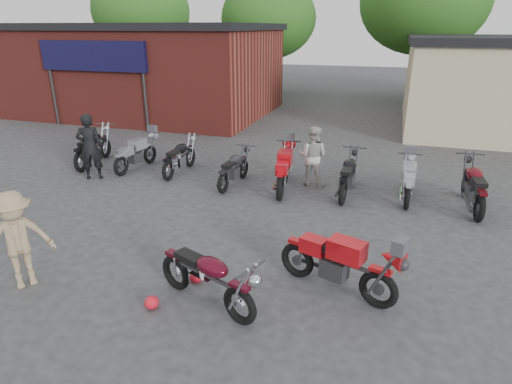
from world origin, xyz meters
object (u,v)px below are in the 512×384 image
(person_light, at_px, (312,156))
(vintage_motorcycle, at_px, (207,275))
(row_bike_5, at_px, (348,173))
(row_bike_7, at_px, (474,184))
(row_bike_4, at_px, (284,167))
(row_bike_6, at_px, (408,179))
(row_bike_0, at_px, (93,145))
(person_dark, at_px, (90,147))
(sportbike, at_px, (339,261))
(helmet, at_px, (152,303))
(row_bike_3, at_px, (234,167))
(row_bike_1, at_px, (136,152))
(person_tan, at_px, (17,240))
(row_bike_2, at_px, (180,155))

(person_light, bearing_deg, vintage_motorcycle, 89.43)
(row_bike_5, height_order, row_bike_7, row_bike_7)
(row_bike_4, height_order, row_bike_6, row_bike_4)
(row_bike_0, height_order, row_bike_5, row_bike_0)
(person_dark, bearing_deg, sportbike, 126.43)
(helmet, relative_size, row_bike_3, 0.13)
(person_light, distance_m, row_bike_5, 1.14)
(person_light, distance_m, row_bike_1, 5.42)
(vintage_motorcycle, xyz_separation_m, row_bike_7, (4.50, 5.55, 0.05))
(person_tan, relative_size, row_bike_3, 0.94)
(row_bike_1, bearing_deg, person_tan, -158.35)
(row_bike_0, distance_m, row_bike_3, 4.95)
(row_bike_3, relative_size, row_bike_7, 0.85)
(row_bike_1, bearing_deg, person_light, -81.61)
(row_bike_1, bearing_deg, row_bike_7, -85.10)
(person_tan, height_order, row_bike_5, person_tan)
(person_light, xyz_separation_m, row_bike_6, (2.51, -0.28, -0.29))
(row_bike_0, xyz_separation_m, row_bike_4, (6.33, -0.35, 0.00))
(person_light, bearing_deg, row_bike_0, 5.83)
(person_dark, xyz_separation_m, row_bike_5, (7.16, 0.97, -0.36))
(vintage_motorcycle, relative_size, row_bike_7, 0.91)
(sportbike, bearing_deg, row_bike_4, 134.22)
(row_bike_1, distance_m, row_bike_3, 3.39)
(helmet, bearing_deg, sportbike, 26.39)
(vintage_motorcycle, height_order, person_tan, person_tan)
(row_bike_2, height_order, row_bike_7, row_bike_7)
(sportbike, distance_m, helmet, 3.05)
(person_light, height_order, person_tan, person_tan)
(vintage_motorcycle, relative_size, row_bike_6, 1.04)
(row_bike_6, bearing_deg, row_bike_3, 94.97)
(row_bike_4, xyz_separation_m, row_bike_7, (4.64, 0.13, 0.00))
(row_bike_3, height_order, row_bike_5, row_bike_5)
(sportbike, relative_size, person_dark, 1.08)
(sportbike, relative_size, row_bike_0, 0.96)
(row_bike_0, relative_size, row_bike_5, 1.05)
(helmet, bearing_deg, row_bike_1, 123.90)
(row_bike_5, distance_m, row_bike_7, 2.96)
(row_bike_3, bearing_deg, person_tan, 167.89)
(row_bike_0, bearing_deg, row_bike_3, -104.34)
(person_tan, height_order, row_bike_2, person_tan)
(row_bike_2, relative_size, row_bike_6, 1.01)
(person_light, relative_size, row_bike_3, 0.91)
(sportbike, height_order, row_bike_1, sportbike)
(person_light, distance_m, row_bike_7, 4.02)
(person_light, xyz_separation_m, row_bike_7, (4.00, -0.42, -0.21))
(helmet, xyz_separation_m, person_light, (1.31, 6.30, 0.73))
(sportbike, bearing_deg, row_bike_1, 164.54)
(vintage_motorcycle, bearing_deg, person_dark, 162.42)
(row_bike_6, relative_size, row_bike_7, 0.88)
(person_dark, xyz_separation_m, row_bike_6, (8.64, 1.10, -0.40))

